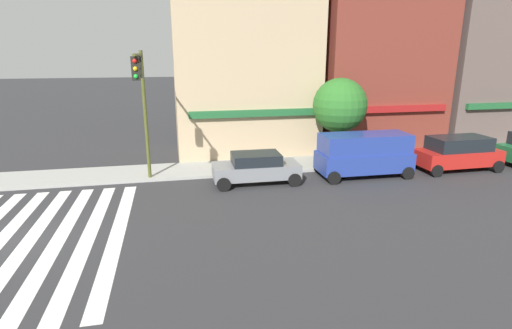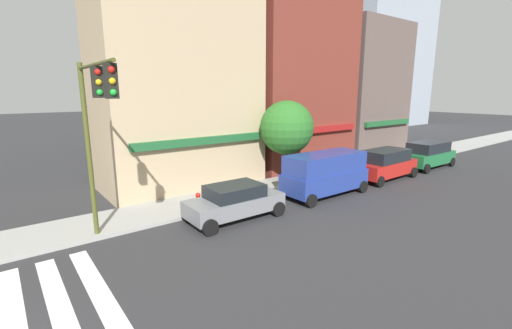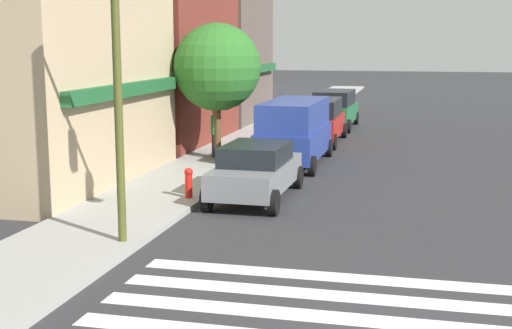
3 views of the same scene
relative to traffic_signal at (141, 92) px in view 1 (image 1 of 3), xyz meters
name	(u,v)px [view 1 (image 1 of 3)]	position (x,y,z in m)	size (l,w,h in m)	color
ground_plane	(14,242)	(-4.45, -4.91, -4.75)	(200.00, 200.00, 0.00)	#2D2D30
sidewalk_left	(65,177)	(-4.45, 2.59, -4.67)	(120.00, 3.00, 0.15)	#9E9E99
crosswalk_stripes	(14,241)	(-4.45, -4.91, -4.75)	(7.63, 10.80, 0.01)	silver
storefront_row	(355,46)	(13.60, 6.59, 2.19)	(25.97, 5.30, 15.78)	tan
traffic_signal	(141,92)	(0.00, 0.00, 0.00)	(0.32, 4.28, 6.62)	#474C1E
sedan_grey	(256,167)	(5.39, -0.21, -3.91)	(4.43, 2.02, 1.59)	slate
van_blue	(364,153)	(11.34, -0.21, -3.46)	(5.02, 2.22, 2.34)	navy
suv_red	(458,152)	(17.14, -0.21, -3.72)	(4.73, 2.12, 1.94)	#B21E19
pedestrian_green_top	(343,145)	(11.48, 2.83, -3.68)	(0.32, 0.32, 1.77)	#23232D
fire_hydrant	(233,164)	(4.47, 1.49, -4.14)	(0.24, 0.24, 0.84)	red
street_tree	(340,105)	(11.01, 2.59, -1.24)	(3.18, 3.18, 4.96)	brown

